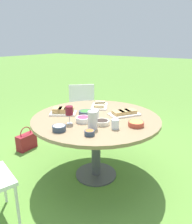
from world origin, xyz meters
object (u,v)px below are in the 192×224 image
handbag (27,141)px  dining_table (96,124)px  water_pitcher (93,120)px  wine_glass (69,111)px  chair_near_left (83,107)px

handbag → dining_table: bearing=91.7°
water_pitcher → wine_glass: size_ratio=0.95×
water_pitcher → handbag: bearing=-100.6°
wine_glass → handbag: size_ratio=0.52×
chair_near_left → wine_glass: 1.49m
dining_table → handbag: 1.39m
wine_glass → handbag: 1.43m
wine_glass → chair_near_left: bearing=-147.6°
water_pitcher → wine_glass: wine_glass is taller
chair_near_left → water_pitcher: (1.19, 1.05, 0.34)m
water_pitcher → dining_table: bearing=-151.0°
water_pitcher → handbag: water_pitcher is taller
chair_near_left → handbag: size_ratio=2.42×
water_pitcher → wine_glass: (0.02, -0.28, 0.05)m
water_pitcher → wine_glass: bearing=-85.3°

